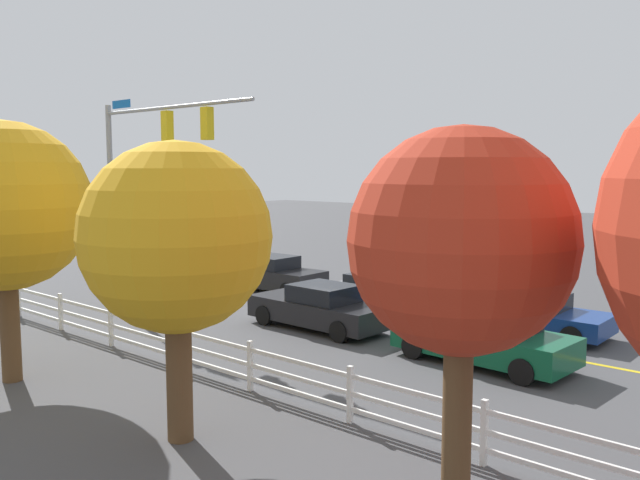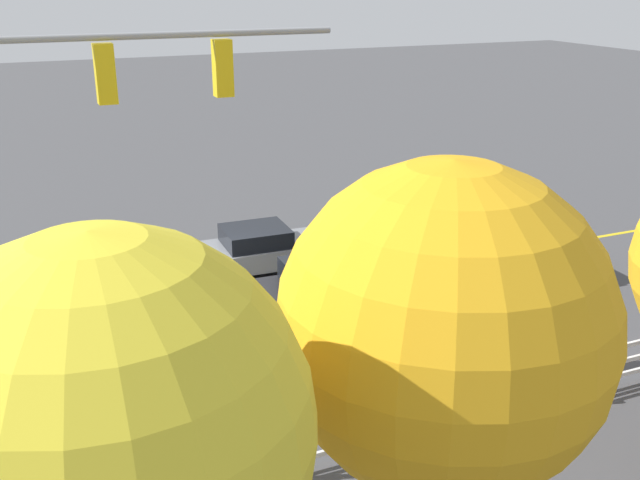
{
  "view_description": "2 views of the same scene",
  "coord_description": "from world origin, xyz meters",
  "px_view_note": "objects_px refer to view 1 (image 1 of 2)",
  "views": [
    {
      "loc": [
        -15.23,
        17.14,
        4.99
      ],
      "look_at": [
        -1.37,
        1.36,
        2.74
      ],
      "focal_mm": 37.21,
      "sensor_mm": 36.0,
      "label": 1
    },
    {
      "loc": [
        4.62,
        16.92,
        7.98
      ],
      "look_at": [
        -1.7,
        2.14,
        2.14
      ],
      "focal_mm": 41.29,
      "sensor_mm": 36.0,
      "label": 2
    }
  ],
  "objects_px": {
    "car_4": "(379,293)",
    "tree_3": "(461,244)",
    "car_3": "(275,275)",
    "tree_0": "(4,207)",
    "tree_2": "(176,239)",
    "car_2": "(530,313)",
    "car_1": "(485,338)",
    "car_0": "(319,308)"
  },
  "relations": [
    {
      "from": "car_3",
      "to": "car_1",
      "type": "bearing_deg",
      "value": -19.4
    },
    {
      "from": "car_1",
      "to": "car_4",
      "type": "height_order",
      "value": "car_1"
    },
    {
      "from": "car_1",
      "to": "car_4",
      "type": "relative_size",
      "value": 1.1
    },
    {
      "from": "tree_0",
      "to": "car_2",
      "type": "bearing_deg",
      "value": -120.37
    },
    {
      "from": "car_1",
      "to": "car_2",
      "type": "relative_size",
      "value": 1.03
    },
    {
      "from": "tree_0",
      "to": "tree_2",
      "type": "height_order",
      "value": "tree_0"
    },
    {
      "from": "tree_0",
      "to": "car_4",
      "type": "bearing_deg",
      "value": -98.6
    },
    {
      "from": "car_4",
      "to": "tree_0",
      "type": "height_order",
      "value": "tree_0"
    },
    {
      "from": "tree_3",
      "to": "car_1",
      "type": "bearing_deg",
      "value": -65.03
    },
    {
      "from": "tree_2",
      "to": "car_3",
      "type": "bearing_deg",
      "value": -51.5
    },
    {
      "from": "car_3",
      "to": "tree_0",
      "type": "bearing_deg",
      "value": -75.58
    },
    {
      "from": "tree_0",
      "to": "tree_3",
      "type": "bearing_deg",
      "value": -177.11
    },
    {
      "from": "tree_0",
      "to": "tree_3",
      "type": "relative_size",
      "value": 1.11
    },
    {
      "from": "car_4",
      "to": "tree_0",
      "type": "distance_m",
      "value": 12.79
    },
    {
      "from": "car_3",
      "to": "tree_2",
      "type": "distance_m",
      "value": 15.27
    },
    {
      "from": "car_2",
      "to": "tree_0",
      "type": "height_order",
      "value": "tree_0"
    },
    {
      "from": "car_3",
      "to": "tree_3",
      "type": "xyz_separation_m",
      "value": [
        -15.02,
        11.66,
        3.37
      ]
    },
    {
      "from": "car_1",
      "to": "car_4",
      "type": "bearing_deg",
      "value": -27.87
    },
    {
      "from": "car_0",
      "to": "car_2",
      "type": "relative_size",
      "value": 1.04
    },
    {
      "from": "car_0",
      "to": "car_1",
      "type": "bearing_deg",
      "value": -179.23
    },
    {
      "from": "tree_2",
      "to": "car_4",
      "type": "bearing_deg",
      "value": -71.16
    },
    {
      "from": "car_3",
      "to": "tree_2",
      "type": "relative_size",
      "value": 0.77
    },
    {
      "from": "tree_2",
      "to": "tree_3",
      "type": "distance_m",
      "value": 5.71
    },
    {
      "from": "car_3",
      "to": "tree_0",
      "type": "xyz_separation_m",
      "value": [
        -3.51,
        12.24,
        3.43
      ]
    },
    {
      "from": "car_2",
      "to": "tree_3",
      "type": "bearing_deg",
      "value": -71.42
    },
    {
      "from": "car_1",
      "to": "car_3",
      "type": "height_order",
      "value": "car_3"
    },
    {
      "from": "car_1",
      "to": "tree_0",
      "type": "height_order",
      "value": "tree_0"
    },
    {
      "from": "tree_0",
      "to": "tree_3",
      "type": "height_order",
      "value": "tree_0"
    },
    {
      "from": "car_3",
      "to": "tree_3",
      "type": "bearing_deg",
      "value": -39.39
    },
    {
      "from": "tree_0",
      "to": "tree_2",
      "type": "bearing_deg",
      "value": -174.84
    },
    {
      "from": "car_3",
      "to": "tree_3",
      "type": "distance_m",
      "value": 19.31
    },
    {
      "from": "car_3",
      "to": "tree_2",
      "type": "xyz_separation_m",
      "value": [
        -9.32,
        11.71,
        3.05
      ]
    },
    {
      "from": "tree_3",
      "to": "tree_2",
      "type": "bearing_deg",
      "value": 0.57
    },
    {
      "from": "car_1",
      "to": "tree_3",
      "type": "relative_size",
      "value": 0.84
    },
    {
      "from": "car_1",
      "to": "car_2",
      "type": "distance_m",
      "value": 3.87
    },
    {
      "from": "car_4",
      "to": "tree_2",
      "type": "xyz_separation_m",
      "value": [
        -3.97,
        11.63,
        3.13
      ]
    },
    {
      "from": "car_3",
      "to": "tree_0",
      "type": "distance_m",
      "value": 13.18
    },
    {
      "from": "car_2",
      "to": "tree_2",
      "type": "bearing_deg",
      "value": -98.09
    },
    {
      "from": "tree_3",
      "to": "car_3",
      "type": "bearing_deg",
      "value": -37.81
    },
    {
      "from": "car_4",
      "to": "tree_2",
      "type": "bearing_deg",
      "value": -69.73
    },
    {
      "from": "car_4",
      "to": "tree_3",
      "type": "relative_size",
      "value": 0.77
    },
    {
      "from": "car_2",
      "to": "car_3",
      "type": "bearing_deg",
      "value": -179.86
    }
  ]
}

